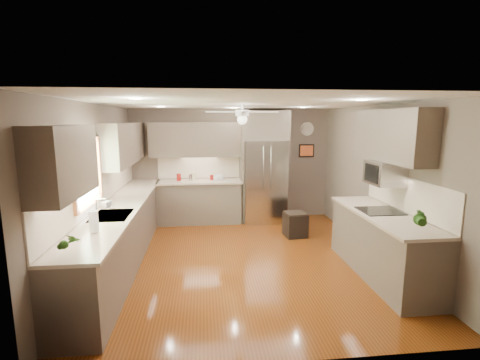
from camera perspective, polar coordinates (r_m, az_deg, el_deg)
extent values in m
plane|color=#50260A|center=(5.85, 0.68, -12.81)|extent=(5.00, 5.00, 0.00)
plane|color=white|center=(5.41, 0.73, 12.45)|extent=(5.00, 5.00, 0.00)
plane|color=brown|center=(7.95, -1.42, 2.58)|extent=(4.50, 0.00, 4.50)
plane|color=brown|center=(3.10, 6.23, -9.10)|extent=(4.50, 0.00, 4.50)
plane|color=brown|center=(5.69, -22.42, -1.08)|extent=(0.00, 5.00, 5.00)
plane|color=brown|center=(6.17, 21.92, -0.24)|extent=(0.00, 5.00, 5.00)
cylinder|color=maroon|center=(7.70, -10.01, 0.46)|extent=(0.12, 0.12, 0.15)
cylinder|color=silver|center=(7.67, -8.05, 0.41)|extent=(0.11, 0.11, 0.15)
cylinder|color=#BDBA8D|center=(7.68, -7.63, 0.58)|extent=(0.15, 0.15, 0.19)
cylinder|color=maroon|center=(7.70, -4.70, 0.43)|extent=(0.09, 0.09, 0.11)
imported|color=white|center=(5.46, -21.05, -3.69)|extent=(0.11, 0.11, 0.19)
imported|color=#255117|center=(3.81, -26.20, -9.10)|extent=(0.17, 0.14, 0.28)
imported|color=#255117|center=(4.63, 27.64, -5.67)|extent=(0.22, 0.20, 0.33)
imported|color=#BDBA8D|center=(7.66, -3.50, 0.15)|extent=(0.28, 0.28, 0.06)
cube|color=brown|center=(5.95, -18.71, -8.35)|extent=(0.60, 4.70, 0.90)
cube|color=#C3B59D|center=(5.82, -18.82, -3.95)|extent=(0.65, 4.70, 0.04)
cube|color=beige|center=(5.84, -21.89, -1.28)|extent=(0.02, 4.70, 0.50)
cube|color=brown|center=(7.78, -6.56, -3.64)|extent=(1.85, 0.60, 0.90)
cube|color=#C3B59D|center=(7.67, -6.63, -0.25)|extent=(1.85, 0.65, 0.04)
cube|color=beige|center=(7.92, -6.65, 2.13)|extent=(1.85, 0.02, 0.50)
cube|color=brown|center=(4.05, -26.96, 2.70)|extent=(0.33, 1.20, 0.75)
cube|color=brown|center=(6.83, -18.38, 5.74)|extent=(0.33, 2.40, 0.75)
cube|color=brown|center=(7.71, -6.75, 6.58)|extent=(2.15, 0.33, 0.75)
cube|color=brown|center=(5.54, 23.58, 6.71)|extent=(0.33, 1.70, 0.75)
cube|color=#BFF2B2|center=(5.17, -24.01, 1.16)|extent=(0.01, 1.00, 0.80)
cube|color=#9C572A|center=(5.12, -24.08, 5.93)|extent=(0.05, 1.12, 0.06)
cube|color=#9C572A|center=(5.24, -23.42, -3.49)|extent=(0.05, 1.12, 0.06)
cube|color=#9C572A|center=(4.66, -25.68, 0.18)|extent=(0.05, 0.06, 0.80)
cube|color=#9C572A|center=(5.66, -22.15, 1.97)|extent=(0.05, 0.06, 0.80)
cube|color=silver|center=(5.20, -20.32, -5.58)|extent=(0.50, 0.70, 0.03)
cube|color=#262626|center=(5.21, -20.30, -5.95)|extent=(0.44, 0.62, 0.05)
cylinder|color=silver|center=(5.23, -22.53, -4.24)|extent=(0.02, 0.02, 0.24)
cylinder|color=silver|center=(5.18, -21.98, -2.95)|extent=(0.16, 0.02, 0.02)
cube|color=silver|center=(7.74, 3.98, -0.19)|extent=(0.92, 0.72, 1.82)
cube|color=black|center=(7.46, 4.41, -2.57)|extent=(0.88, 0.02, 0.02)
cube|color=black|center=(7.35, 4.48, 1.96)|extent=(0.01, 0.02, 1.00)
cylinder|color=silver|center=(7.30, 3.91, 1.91)|extent=(0.02, 0.02, 0.90)
cylinder|color=silver|center=(7.33, 5.14, 1.93)|extent=(0.02, 0.02, 0.90)
cube|color=brown|center=(7.68, 4.01, 8.93)|extent=(1.04, 0.60, 0.63)
cube|color=brown|center=(7.73, 0.25, -0.18)|extent=(0.06, 0.60, 1.82)
cube|color=brown|center=(7.90, 7.47, -0.04)|extent=(0.06, 0.60, 1.82)
cube|color=brown|center=(5.54, 22.26, -9.94)|extent=(0.65, 2.20, 0.90)
cube|color=#C3B59D|center=(5.40, 22.45, -5.24)|extent=(0.70, 2.20, 0.04)
cube|color=beige|center=(5.50, 25.67, -2.20)|extent=(0.02, 2.20, 0.50)
cube|color=black|center=(5.47, 21.97, -4.72)|extent=(0.56, 0.52, 0.01)
cube|color=silver|center=(5.56, 22.70, 1.07)|extent=(0.42, 0.55, 0.34)
cube|color=black|center=(5.46, 20.76, 1.05)|extent=(0.02, 0.40, 0.26)
cylinder|color=white|center=(5.70, 0.37, 11.91)|extent=(0.03, 0.03, 0.08)
cylinder|color=white|center=(5.70, 0.37, 10.91)|extent=(0.22, 0.22, 0.10)
sphere|color=white|center=(5.70, 0.36, 9.90)|extent=(0.16, 0.16, 0.16)
cube|color=white|center=(5.75, 3.90, 11.07)|extent=(0.48, 0.11, 0.01)
cube|color=white|center=(6.05, -0.01, 11.03)|extent=(0.11, 0.48, 0.01)
cube|color=white|center=(5.67, -3.22, 11.10)|extent=(0.48, 0.11, 0.01)
cube|color=white|center=(5.35, 0.79, 11.19)|extent=(0.11, 0.48, 0.01)
cylinder|color=white|center=(6.71, -12.85, 11.65)|extent=(0.14, 0.14, 0.01)
cylinder|color=white|center=(6.94, 10.35, 11.66)|extent=(0.14, 0.14, 0.01)
cylinder|color=white|center=(4.24, -16.83, 12.68)|extent=(0.14, 0.14, 0.01)
cylinder|color=white|center=(4.60, 19.32, 12.29)|extent=(0.14, 0.14, 0.01)
cylinder|color=white|center=(7.20, -1.00, 11.75)|extent=(0.14, 0.14, 0.01)
cylinder|color=white|center=(8.21, 10.96, 8.24)|extent=(0.30, 0.03, 0.30)
cylinder|color=silver|center=(8.19, 10.99, 8.23)|extent=(0.29, 0.00, 0.29)
cube|color=black|center=(8.23, 10.86, 4.75)|extent=(0.36, 0.03, 0.30)
cube|color=#D35C2A|center=(8.22, 10.89, 4.74)|extent=(0.30, 0.01, 0.24)
cube|color=black|center=(6.94, 9.04, -7.29)|extent=(0.44, 0.44, 0.45)
cube|color=black|center=(6.88, 9.09, -5.41)|extent=(0.42, 0.42, 0.03)
cylinder|color=white|center=(4.44, -22.88, -6.29)|extent=(0.11, 0.11, 0.25)
cylinder|color=silver|center=(4.43, -22.89, -6.17)|extent=(0.02, 0.02, 0.27)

